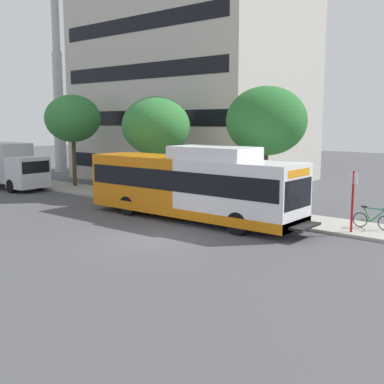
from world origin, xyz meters
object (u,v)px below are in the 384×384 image
Objects in this scene: transit_bus at (191,186)px; street_tree_mid_block at (156,126)px; bus_stop_sign_pole at (353,197)px; street_tree_near_stop at (266,121)px; bicycle_parked at (373,219)px; street_tree_far_block at (73,119)px; box_truck_background at (7,164)px.

street_tree_mid_block is (3.79, 5.93, 2.79)m from transit_bus.
street_tree_near_stop is (1.81, 5.35, 3.16)m from bus_stop_sign_pole.
street_tree_far_block is at bearing 88.65° from bicycle_parked.
street_tree_mid_block is at bearing 57.41° from transit_bus.
transit_bus is at bearing -122.59° from street_tree_mid_block.
street_tree_far_block reaches higher than bicycle_parked.
box_truck_background is at bearing 93.94° from bus_stop_sign_pole.
box_truck_background is at bearing 100.32° from street_tree_near_stop.
box_truck_background is (-3.50, 19.22, -3.07)m from street_tree_near_stop.
bus_stop_sign_pole is 0.42× the size of street_tree_mid_block.
street_tree_mid_block is at bearing 81.92° from bus_stop_sign_pole.
bicycle_parked is at bearing -23.16° from bus_stop_sign_pole.
box_truck_background is (-3.37, 3.32, -3.23)m from street_tree_far_block.
bus_stop_sign_pole is at bearing -108.70° from street_tree_near_stop.
transit_bus is at bearing -90.75° from box_truck_background.
street_tree_far_block reaches higher than transit_bus.
bus_stop_sign_pole is 0.40× the size of street_tree_far_block.
street_tree_far_block reaches higher than street_tree_near_stop.
bicycle_parked is 22.19m from street_tree_far_block.
transit_bus is 6.96× the size of bicycle_parked.
street_tree_mid_block reaches higher than transit_bus.
box_truck_background is (-2.86, 25.07, 1.18)m from bicycle_parked.
street_tree_far_block is at bearing -44.58° from box_truck_background.
box_truck_background reaches higher than bicycle_parked.
street_tree_mid_block reaches higher than box_truck_background.
street_tree_far_block is (1.68, 21.25, 3.33)m from bus_stop_sign_pole.
box_truck_background is at bearing 89.25° from transit_bus.
bicycle_parked is 0.27× the size of street_tree_far_block.
bicycle_parked is 0.25× the size of box_truck_background.
street_tree_mid_block is 0.88× the size of box_truck_background.
transit_bus is 1.75× the size of box_truck_background.
bicycle_parked is 0.29× the size of street_tree_mid_block.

